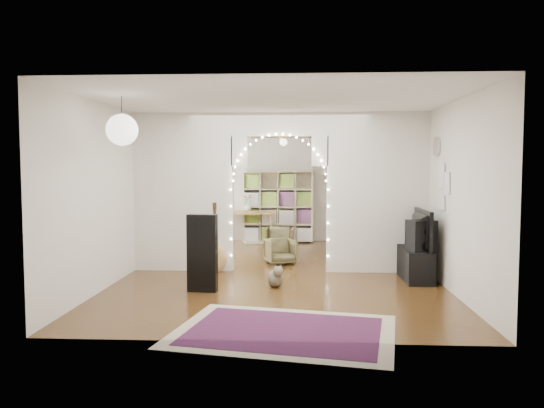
{
  "coord_description": "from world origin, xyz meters",
  "views": [
    {
      "loc": [
        0.35,
        -9.02,
        1.78
      ],
      "look_at": [
        -0.15,
        0.3,
        1.13
      ],
      "focal_mm": 35.0,
      "sensor_mm": 36.0,
      "label": 1
    }
  ],
  "objects_px": {
    "bookcase": "(278,206)",
    "dining_chair_left": "(279,240)",
    "floor_speaker": "(421,252)",
    "dining_chair_right": "(280,252)",
    "dining_table": "(248,214)",
    "acoustic_guitar": "(215,247)",
    "media_console": "(415,264)"
  },
  "relations": [
    {
      "from": "floor_speaker",
      "to": "dining_table",
      "type": "distance_m",
      "value": 5.12
    },
    {
      "from": "floor_speaker",
      "to": "dining_chair_right",
      "type": "distance_m",
      "value": 2.67
    },
    {
      "from": "acoustic_guitar",
      "to": "bookcase",
      "type": "bearing_deg",
      "value": 51.79
    },
    {
      "from": "dining_chair_left",
      "to": "dining_chair_right",
      "type": "xyz_separation_m",
      "value": [
        0.07,
        -1.34,
        -0.03
      ]
    },
    {
      "from": "dining_chair_left",
      "to": "media_console",
      "type": "bearing_deg",
      "value": -49.86
    },
    {
      "from": "bookcase",
      "to": "dining_chair_left",
      "type": "distance_m",
      "value": 1.67
    },
    {
      "from": "dining_chair_left",
      "to": "dining_chair_right",
      "type": "bearing_deg",
      "value": -87.73
    },
    {
      "from": "floor_speaker",
      "to": "acoustic_guitar",
      "type": "bearing_deg",
      "value": 152.36
    },
    {
      "from": "dining_table",
      "to": "media_console",
      "type": "bearing_deg",
      "value": -61.08
    },
    {
      "from": "floor_speaker",
      "to": "dining_chair_right",
      "type": "height_order",
      "value": "floor_speaker"
    },
    {
      "from": "bookcase",
      "to": "acoustic_guitar",
      "type": "bearing_deg",
      "value": -122.92
    },
    {
      "from": "floor_speaker",
      "to": "bookcase",
      "type": "distance_m",
      "value": 4.99
    },
    {
      "from": "bookcase",
      "to": "dining_table",
      "type": "relative_size",
      "value": 1.29
    },
    {
      "from": "media_console",
      "to": "dining_chair_right",
      "type": "xyz_separation_m",
      "value": [
        -2.18,
        1.25,
        -0.02
      ]
    },
    {
      "from": "acoustic_guitar",
      "to": "dining_chair_left",
      "type": "xyz_separation_m",
      "value": [
        1.0,
        2.19,
        -0.18
      ]
    },
    {
      "from": "dining_chair_right",
      "to": "media_console",
      "type": "bearing_deg",
      "value": -50.04
    },
    {
      "from": "floor_speaker",
      "to": "dining_chair_right",
      "type": "relative_size",
      "value": 1.9
    },
    {
      "from": "acoustic_guitar",
      "to": "dining_chair_left",
      "type": "bearing_deg",
      "value": 40.89
    },
    {
      "from": "floor_speaker",
      "to": "media_console",
      "type": "bearing_deg",
      "value": 80.8
    },
    {
      "from": "acoustic_guitar",
      "to": "dining_chair_left",
      "type": "height_order",
      "value": "acoustic_guitar"
    },
    {
      "from": "dining_table",
      "to": "dining_chair_left",
      "type": "bearing_deg",
      "value": -67.63
    },
    {
      "from": "media_console",
      "to": "bookcase",
      "type": "xyz_separation_m",
      "value": [
        -2.34,
        4.15,
        0.6
      ]
    },
    {
      "from": "acoustic_guitar",
      "to": "floor_speaker",
      "type": "distance_m",
      "value": 3.34
    },
    {
      "from": "bookcase",
      "to": "floor_speaker",
      "type": "bearing_deg",
      "value": -80.84
    },
    {
      "from": "floor_speaker",
      "to": "media_console",
      "type": "relative_size",
      "value": 0.97
    },
    {
      "from": "bookcase",
      "to": "dining_chair_right",
      "type": "bearing_deg",
      "value": -106.05
    },
    {
      "from": "acoustic_guitar",
      "to": "dining_chair_right",
      "type": "bearing_deg",
      "value": 13.9
    },
    {
      "from": "dining_chair_right",
      "to": "dining_chair_left",
      "type": "bearing_deg",
      "value": 72.94
    },
    {
      "from": "dining_chair_right",
      "to": "dining_table",
      "type": "bearing_deg",
      "value": 87.99
    },
    {
      "from": "bookcase",
      "to": "dining_chair_right",
      "type": "relative_size",
      "value": 3.31
    },
    {
      "from": "acoustic_guitar",
      "to": "dining_chair_left",
      "type": "relative_size",
      "value": 1.74
    },
    {
      "from": "media_console",
      "to": "dining_chair_left",
      "type": "bearing_deg",
      "value": 131.15
    }
  ]
}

